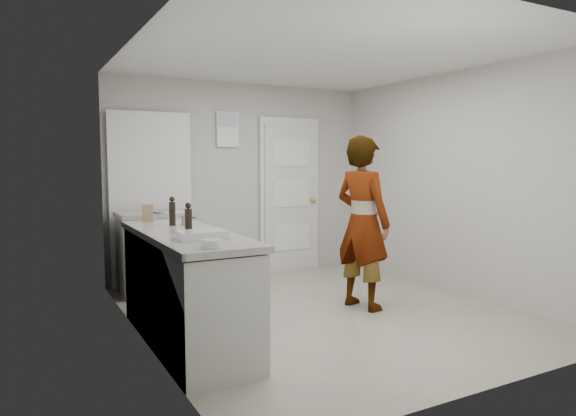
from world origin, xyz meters
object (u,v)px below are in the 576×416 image
spice_jar (185,220)px  oil_cruet_a (188,218)px  baking_dish (202,235)px  person (362,223)px  cake_mix_box (148,213)px  oil_cruet_b (172,212)px  egg_bowl (212,243)px

spice_jar → oil_cruet_a: bearing=-102.9°
oil_cruet_a → baking_dish: bearing=-94.4°
person → cake_mix_box: bearing=56.7°
person → oil_cruet_a: 1.87m
person → oil_cruet_a: bearing=80.0°
cake_mix_box → spice_jar: size_ratio=1.90×
cake_mix_box → baking_dish: bearing=-68.7°
person → baking_dish: (-1.89, -0.58, 0.08)m
spice_jar → oil_cruet_b: bearing=167.4°
cake_mix_box → baking_dish: (0.10, -1.27, -0.05)m
oil_cruet_b → person: bearing=-9.2°
egg_bowl → person: bearing=26.6°
person → spice_jar: bearing=66.6°
cake_mix_box → oil_cruet_a: (0.13, -0.82, 0.03)m
oil_cruet_a → baking_dish: size_ratio=0.67×
egg_bowl → oil_cruet_b: bearing=85.7°
cake_mix_box → oil_cruet_a: oil_cruet_a is taller
spice_jar → person: bearing=-9.0°
oil_cruet_a → oil_cruet_b: oil_cruet_b is taller
oil_cruet_b → egg_bowl: 1.29m
person → oil_cruet_b: (-1.86, 0.30, 0.18)m
oil_cruet_a → egg_bowl: bearing=-97.1°
person → egg_bowl: person is taller
oil_cruet_b → baking_dish: (-0.03, -0.89, -0.10)m
cake_mix_box → spice_jar: cake_mix_box is taller
oil_cruet_b → egg_bowl: oil_cruet_b is taller
person → baking_dish: 1.98m
person → cake_mix_box: 2.11m
cake_mix_box → egg_bowl: bearing=-72.3°
baking_dish → egg_bowl: 0.40m
person → baking_dish: person is taller
oil_cruet_a → egg_bowl: oil_cruet_a is taller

